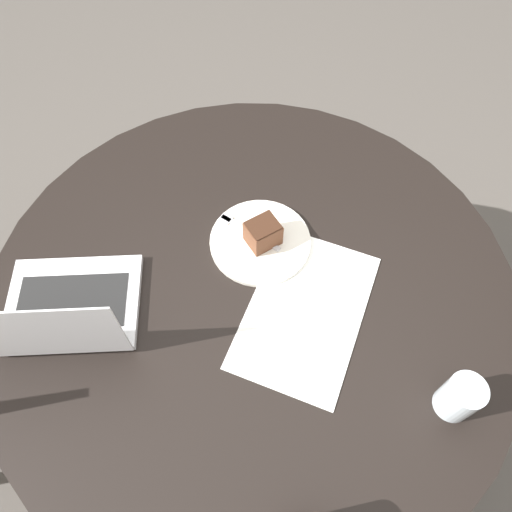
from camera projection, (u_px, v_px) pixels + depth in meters
ground_plane at (253, 383)px, 1.76m from camera, size 12.00×12.00×0.00m
dining_table at (252, 310)px, 1.24m from camera, size 1.22×1.22×0.72m
paper_document at (306, 311)px, 1.11m from camera, size 0.43×0.34×0.00m
plate at (260, 242)px, 1.20m from camera, size 0.24×0.24×0.01m
cake_slice at (263, 233)px, 1.16m from camera, size 0.09×0.10×0.07m
fork at (244, 229)px, 1.21m from camera, size 0.10×0.16×0.00m
water_glass at (460, 397)px, 0.96m from camera, size 0.07×0.07×0.10m
laptop at (67, 310)px, 1.07m from camera, size 0.28×0.33×0.22m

